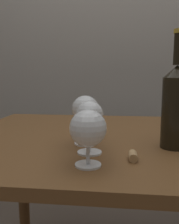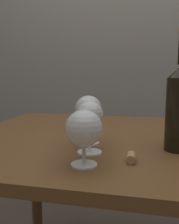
{
  "view_description": "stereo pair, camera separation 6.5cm",
  "coord_description": "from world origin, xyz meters",
  "px_view_note": "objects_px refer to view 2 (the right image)",
  "views": [
    {
      "loc": [
        -0.04,
        -0.84,
        0.94
      ],
      "look_at": [
        -0.11,
        -0.2,
        0.85
      ],
      "focal_mm": 39.29,
      "sensor_mm": 36.0,
      "label": 1
    },
    {
      "loc": [
        0.02,
        -0.83,
        0.94
      ],
      "look_at": [
        -0.11,
        -0.2,
        0.85
      ],
      "focal_mm": 39.29,
      "sensor_mm": 36.0,
      "label": 2
    }
  ],
  "objects_px": {
    "wine_glass_pinot": "(84,129)",
    "wine_glass_merlot": "(88,111)",
    "wine_glass_cabernet": "(90,117)",
    "cork": "(131,158)"
  },
  "relations": [
    {
      "from": "wine_glass_pinot",
      "to": "wine_glass_merlot",
      "type": "height_order",
      "value": "wine_glass_merlot"
    },
    {
      "from": "wine_glass_cabernet",
      "to": "cork",
      "type": "bearing_deg",
      "value": -20.92
    },
    {
      "from": "wine_glass_pinot",
      "to": "wine_glass_merlot",
      "type": "xyz_separation_m",
      "value": [
        -0.03,
        0.18,
        0.02
      ]
    },
    {
      "from": "wine_glass_merlot",
      "to": "cork",
      "type": "xyz_separation_m",
      "value": [
        0.14,
        -0.13,
        -0.09
      ]
    },
    {
      "from": "wine_glass_cabernet",
      "to": "cork",
      "type": "height_order",
      "value": "wine_glass_cabernet"
    },
    {
      "from": "wine_glass_cabernet",
      "to": "wine_glass_merlot",
      "type": "height_order",
      "value": "wine_glass_merlot"
    },
    {
      "from": "wine_glass_cabernet",
      "to": "wine_glass_merlot",
      "type": "distance_m",
      "value": 0.09
    },
    {
      "from": "wine_glass_pinot",
      "to": "wine_glass_cabernet",
      "type": "xyz_separation_m",
      "value": [
        -0.01,
        0.09,
        0.01
      ]
    },
    {
      "from": "wine_glass_cabernet",
      "to": "wine_glass_merlot",
      "type": "bearing_deg",
      "value": 104.44
    },
    {
      "from": "wine_glass_merlot",
      "to": "cork",
      "type": "distance_m",
      "value": 0.21
    }
  ]
}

